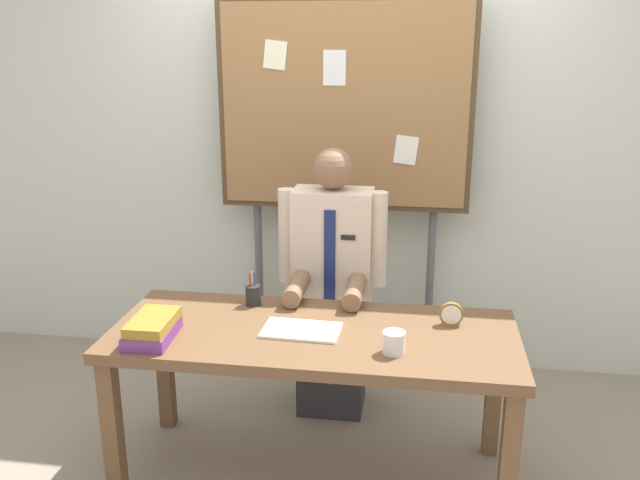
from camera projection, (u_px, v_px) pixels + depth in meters
name	position (u px, v px, depth m)	size (l,w,h in m)	color
ground_plane	(314.00, 474.00, 3.09)	(12.00, 12.00, 0.00)	gray
back_wall	(348.00, 141.00, 3.89)	(6.40, 0.08, 2.70)	silver
desk	(314.00, 349.00, 2.91)	(1.74, 0.72, 0.72)	brown
person	(332.00, 294.00, 3.48)	(0.55, 0.56, 1.41)	#2D2D33
bulletin_board	(344.00, 112.00, 3.65)	(1.39, 0.09, 2.14)	#4C3823
book_stack	(153.00, 328.00, 2.79)	(0.19, 0.30, 0.10)	#72337F
open_notebook	(301.00, 330.00, 2.87)	(0.33, 0.20, 0.01)	white
desk_clock	(451.00, 315.00, 2.92)	(0.10, 0.04, 0.10)	olive
coffee_mug	(394.00, 342.00, 2.67)	(0.09, 0.09, 0.09)	white
pen_holder	(253.00, 295.00, 3.15)	(0.07, 0.07, 0.16)	#262626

